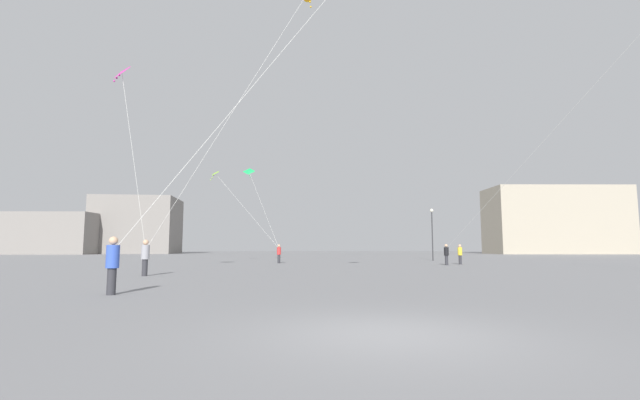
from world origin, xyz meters
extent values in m
plane|color=slate|center=(0.00, 0.00, 0.00)|extent=(300.00, 300.00, 0.00)
cylinder|color=#2D2D33|center=(11.96, 28.52, 0.38)|extent=(0.25, 0.25, 0.76)
cylinder|color=yellow|center=(11.96, 28.52, 1.08)|extent=(0.36, 0.36, 0.66)
sphere|color=tan|center=(11.96, 28.52, 1.54)|extent=(0.25, 0.25, 0.25)
cylinder|color=#2D2D33|center=(-9.08, 15.04, 0.41)|extent=(0.27, 0.27, 0.82)
cylinder|color=gray|center=(-9.08, 15.04, 1.18)|extent=(0.39, 0.39, 0.71)
sphere|color=tan|center=(-9.08, 15.04, 1.67)|extent=(0.27, 0.27, 0.27)
cylinder|color=#2D2D33|center=(-7.10, 6.33, 0.40)|extent=(0.26, 0.26, 0.80)
cylinder|color=#3351B7|center=(-7.10, 6.33, 1.14)|extent=(0.38, 0.38, 0.69)
sphere|color=tan|center=(-7.10, 6.33, 1.62)|extent=(0.26, 0.26, 0.26)
cylinder|color=#2D2D33|center=(10.30, 27.05, 0.38)|extent=(0.25, 0.25, 0.76)
cylinder|color=black|center=(10.30, 27.05, 1.09)|extent=(0.36, 0.36, 0.66)
sphere|color=tan|center=(10.30, 27.05, 1.55)|extent=(0.25, 0.25, 0.25)
cylinder|color=#2D2D33|center=(-3.15, 31.97, 0.38)|extent=(0.25, 0.25, 0.76)
cylinder|color=red|center=(-3.15, 31.97, 1.09)|extent=(0.36, 0.36, 0.66)
sphere|color=tan|center=(-3.15, 31.97, 1.54)|extent=(0.25, 0.25, 0.25)
cylinder|color=silver|center=(12.79, 18.04, 7.17)|extent=(4.99, 18.02, 11.76)
cylinder|color=silver|center=(-3.38, 8.46, 7.15)|extent=(7.47, 4.26, 11.71)
sphere|color=yellow|center=(-0.90, 15.34, 14.81)|extent=(0.10, 0.10, 0.10)
sphere|color=yellow|center=(-0.85, 15.47, 14.60)|extent=(0.10, 0.10, 0.10)
cylinder|color=silver|center=(-5.04, 15.06, 8.26)|extent=(8.11, 0.06, 13.93)
pyramid|color=#8CD12D|center=(-9.34, 33.96, 8.40)|extent=(1.05, 1.19, 0.44)
sphere|color=#8CD12D|center=(-9.46, 33.98, 8.16)|extent=(0.10, 0.10, 0.10)
sphere|color=#8CD12D|center=(-9.60, 33.98, 7.95)|extent=(0.10, 0.10, 0.10)
sphere|color=#8CD12D|center=(-9.74, 33.99, 7.74)|extent=(0.10, 0.10, 0.10)
cylinder|color=silver|center=(-6.24, 32.97, 4.84)|extent=(6.19, 2.02, 7.08)
pyramid|color=green|center=(-6.58, 37.60, 9.23)|extent=(1.02, 0.57, 0.56)
sphere|color=green|center=(-6.51, 37.50, 9.00)|extent=(0.10, 0.10, 0.10)
sphere|color=green|center=(-6.45, 37.38, 8.79)|extent=(0.10, 0.10, 0.10)
sphere|color=green|center=(-6.39, 37.25, 8.58)|extent=(0.10, 0.10, 0.10)
cylinder|color=silver|center=(-4.86, 34.80, 5.26)|extent=(3.44, 5.68, 7.92)
pyramid|color=#D12899|center=(-11.11, 16.05, 10.89)|extent=(1.46, 1.47, 0.73)
sphere|color=#D12899|center=(-11.18, 15.95, 10.66)|extent=(0.10, 0.10, 0.10)
sphere|color=#D12899|center=(-11.25, 15.83, 10.45)|extent=(0.10, 0.10, 0.10)
sphere|color=#D12899|center=(-11.33, 15.72, 10.24)|extent=(0.10, 0.10, 0.10)
cylinder|color=silver|center=(-10.09, 15.55, 6.09)|extent=(2.03, 1.05, 9.58)
cube|color=gray|center=(-55.00, 87.94, 4.12)|extent=(26.73, 18.89, 8.25)
cube|color=gray|center=(-37.00, 91.85, 6.15)|extent=(17.59, 15.10, 12.31)
cube|color=#A39984|center=(53.00, 82.38, 6.97)|extent=(27.91, 12.35, 13.95)
cylinder|color=#2D2D30|center=(12.75, 38.36, 2.58)|extent=(0.12, 0.12, 5.16)
sphere|color=#EAE5C6|center=(12.75, 38.36, 5.31)|extent=(0.36, 0.36, 0.36)
camera|label=1|loc=(-1.51, -7.30, 1.43)|focal=24.54mm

